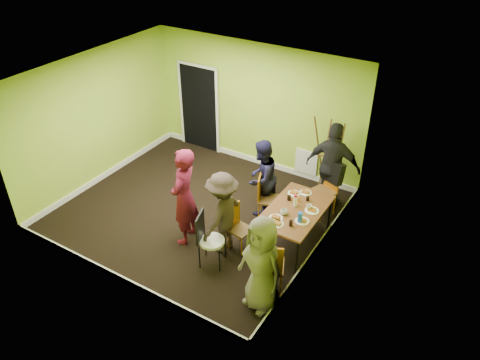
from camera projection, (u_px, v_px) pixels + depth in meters
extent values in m
plane|color=black|center=(198.00, 211.00, 9.30)|extent=(5.00, 5.00, 0.00)
cube|color=#9DBF31|center=(256.00, 106.00, 10.16)|extent=(5.00, 0.04, 2.80)
cube|color=#9DBF31|center=(105.00, 212.00, 6.93)|extent=(5.00, 0.04, 2.80)
cube|color=#9DBF31|center=(96.00, 118.00, 9.64)|extent=(0.04, 4.50, 2.80)
cube|color=#9DBF31|center=(322.00, 189.00, 7.45)|extent=(0.04, 4.50, 2.80)
cube|color=white|center=(190.00, 75.00, 7.78)|extent=(5.00, 4.50, 0.04)
cube|color=black|center=(199.00, 108.00, 11.00)|extent=(1.00, 0.05, 2.04)
cube|color=white|center=(306.00, 162.00, 10.11)|extent=(0.50, 0.04, 0.55)
cylinder|color=black|center=(255.00, 242.00, 7.96)|extent=(0.04, 0.04, 0.71)
cylinder|color=black|center=(297.00, 258.00, 7.61)|extent=(0.04, 0.04, 0.71)
cylinder|color=black|center=(291.00, 202.00, 8.95)|extent=(0.04, 0.04, 0.71)
cylinder|color=black|center=(329.00, 214.00, 8.61)|extent=(0.04, 0.04, 0.71)
cube|color=brown|center=(295.00, 210.00, 8.08)|extent=(0.90, 1.50, 0.04)
cylinder|color=#C06E12|center=(261.00, 203.00, 9.15)|extent=(0.02, 0.02, 0.43)
cylinder|color=#C06E12|center=(259.00, 213.00, 8.89)|extent=(0.02, 0.02, 0.43)
cylinder|color=#C06E12|center=(278.00, 205.00, 9.10)|extent=(0.02, 0.02, 0.43)
cylinder|color=#C06E12|center=(276.00, 214.00, 8.84)|extent=(0.02, 0.02, 0.43)
cube|color=brown|center=(269.00, 199.00, 8.88)|extent=(0.49, 0.49, 0.04)
cube|color=#C06E12|center=(260.00, 187.00, 8.77)|extent=(0.16, 0.35, 0.48)
cylinder|color=#C06E12|center=(240.00, 231.00, 8.44)|extent=(0.02, 0.02, 0.40)
cylinder|color=#C06E12|center=(229.00, 239.00, 8.25)|extent=(0.02, 0.02, 0.40)
cylinder|color=#C06E12|center=(253.00, 238.00, 8.28)|extent=(0.02, 0.02, 0.40)
cylinder|color=#C06E12|center=(242.00, 247.00, 8.09)|extent=(0.02, 0.02, 0.40)
cube|color=brown|center=(241.00, 230.00, 8.16)|extent=(0.40, 0.40, 0.04)
cube|color=#C06E12|center=(233.00, 215.00, 8.12)|extent=(0.08, 0.34, 0.44)
cylinder|color=#C06E12|center=(334.00, 204.00, 9.08)|extent=(0.03, 0.03, 0.48)
cylinder|color=#C06E12|center=(321.00, 195.00, 9.33)|extent=(0.03, 0.03, 0.48)
cylinder|color=#C06E12|center=(321.00, 210.00, 8.90)|extent=(0.03, 0.03, 0.48)
cylinder|color=#C06E12|center=(308.00, 202.00, 9.14)|extent=(0.03, 0.03, 0.48)
cube|color=brown|center=(322.00, 192.00, 8.98)|extent=(0.56, 0.56, 0.04)
cube|color=#C06E12|center=(331.00, 176.00, 8.93)|extent=(0.39, 0.18, 0.53)
cylinder|color=#C06E12|center=(258.00, 284.00, 7.29)|extent=(0.03, 0.03, 0.47)
cylinder|color=#C06E12|center=(280.00, 286.00, 7.25)|extent=(0.03, 0.03, 0.47)
cylinder|color=#C06E12|center=(260.00, 268.00, 7.59)|extent=(0.03, 0.03, 0.47)
cylinder|color=#C06E12|center=(282.00, 270.00, 7.55)|extent=(0.03, 0.03, 0.47)
cube|color=brown|center=(270.00, 266.00, 7.29)|extent=(0.55, 0.55, 0.04)
cube|color=#C06E12|center=(270.00, 261.00, 6.97)|extent=(0.38, 0.19, 0.52)
cylinder|color=black|center=(206.00, 244.00, 8.10)|extent=(0.03, 0.03, 0.46)
cylinder|color=black|center=(199.00, 257.00, 7.81)|extent=(0.03, 0.03, 0.46)
cylinder|color=black|center=(225.00, 247.00, 8.03)|extent=(0.03, 0.03, 0.46)
cylinder|color=black|center=(219.00, 261.00, 7.74)|extent=(0.03, 0.03, 0.46)
cylinder|color=white|center=(212.00, 241.00, 7.79)|extent=(0.43, 0.43, 0.05)
cube|color=black|center=(200.00, 227.00, 7.68)|extent=(0.15, 0.38, 0.51)
cylinder|color=brown|center=(319.00, 151.00, 9.65)|extent=(0.24, 0.39, 1.66)
cylinder|color=brown|center=(339.00, 156.00, 9.47)|extent=(0.24, 0.39, 1.66)
cylinder|color=brown|center=(324.00, 159.00, 9.39)|extent=(0.03, 0.38, 1.62)
cube|color=brown|center=(328.00, 157.00, 9.55)|extent=(0.45, 0.04, 0.04)
cylinder|color=white|center=(294.00, 193.00, 8.47)|extent=(0.23, 0.23, 0.01)
cylinder|color=white|center=(276.00, 218.00, 7.85)|extent=(0.24, 0.24, 0.01)
cylinder|color=white|center=(305.00, 193.00, 8.49)|extent=(0.22, 0.22, 0.01)
cylinder|color=white|center=(277.00, 224.00, 7.72)|extent=(0.23, 0.23, 0.01)
cylinder|color=white|center=(312.00, 211.00, 8.03)|extent=(0.25, 0.25, 0.01)
cylinder|color=white|center=(302.00, 221.00, 7.78)|extent=(0.25, 0.25, 0.01)
cylinder|color=white|center=(295.00, 201.00, 8.10)|extent=(0.06, 0.06, 0.20)
cylinder|color=blue|center=(300.00, 217.00, 7.72)|extent=(0.08, 0.08, 0.19)
cylinder|color=#C06E12|center=(299.00, 200.00, 8.25)|extent=(0.03, 0.03, 0.08)
cylinder|color=black|center=(289.00, 198.00, 8.28)|extent=(0.07, 0.07, 0.09)
cylinder|color=black|center=(308.00, 199.00, 8.27)|extent=(0.06, 0.06, 0.09)
cylinder|color=black|center=(291.00, 223.00, 7.66)|extent=(0.06, 0.06, 0.10)
imported|color=white|center=(284.00, 212.00, 7.93)|extent=(0.12, 0.12, 0.09)
imported|color=white|center=(309.00, 207.00, 8.04)|extent=(0.10, 0.10, 0.09)
imported|color=#5A0F24|center=(184.00, 197.00, 8.08)|extent=(0.59, 0.76, 1.85)
imported|color=#181638|center=(261.00, 178.00, 8.89)|extent=(0.61, 0.77, 1.54)
imported|color=#312620|center=(223.00, 213.00, 7.93)|extent=(0.59, 1.01, 1.55)
imported|color=black|center=(333.00, 167.00, 8.97)|extent=(1.10, 0.55, 1.81)
imported|color=gray|center=(262.00, 264.00, 6.82)|extent=(0.91, 0.73, 1.63)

